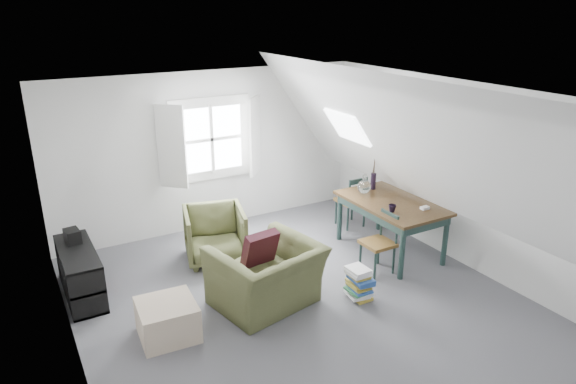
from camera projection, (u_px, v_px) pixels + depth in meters
floor at (301, 303)px, 6.23m from camera, size 5.50×5.50×0.00m
ceiling at (303, 97)px, 5.37m from camera, size 5.50×5.50×0.00m
wall_back at (211, 151)px, 8.04m from camera, size 5.00×0.00×5.00m
wall_front at (507, 335)px, 3.56m from camera, size 5.00×0.00×5.00m
wall_left at (65, 259)px, 4.63m from camera, size 0.00×5.50×5.50m
wall_right at (459, 174)px, 6.96m from camera, size 0.00×5.50×5.50m
slope_left at (164, 187)px, 4.90m from camera, size 3.19×5.50×4.48m
slope_right at (409, 145)px, 6.34m from camera, size 3.19×5.50×4.48m
dormer_window at (212, 140)px, 7.91m from camera, size 1.71×0.35×1.30m
skylight at (347, 127)px, 7.41m from camera, size 0.35×0.75×0.47m
armchair_near at (267, 304)px, 6.21m from camera, size 1.36×1.24×0.76m
armchair_far at (216, 259)px, 7.32m from camera, size 1.00×1.01×0.76m
throw_pillow at (260, 248)px, 6.10m from camera, size 0.45×0.30×0.44m
ottoman at (168, 320)px, 5.55m from camera, size 0.64×0.64×0.40m
dining_table at (391, 208)px, 7.31m from camera, size 0.94×1.57×0.78m
demijohn at (364, 186)px, 7.53m from camera, size 0.20×0.20×0.28m
vase_twigs at (373, 180)px, 7.72m from camera, size 0.08×0.09×0.62m
cup at (392, 212)px, 6.91m from camera, size 0.13×0.13×0.10m
paper_box at (425, 208)px, 6.99m from camera, size 0.12×0.08×0.04m
dining_chair_far at (352, 200)px, 8.26m from camera, size 0.40×0.40×0.86m
dining_chair_near at (380, 242)px, 6.85m from camera, size 0.39×0.39×0.83m
media_shelf at (81, 276)px, 6.29m from camera, size 0.40×1.21×0.62m
electronics_box at (72, 236)px, 6.38m from camera, size 0.19×0.25×0.18m
magazine_stack at (359, 283)px, 6.27m from camera, size 0.30×0.36×0.40m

